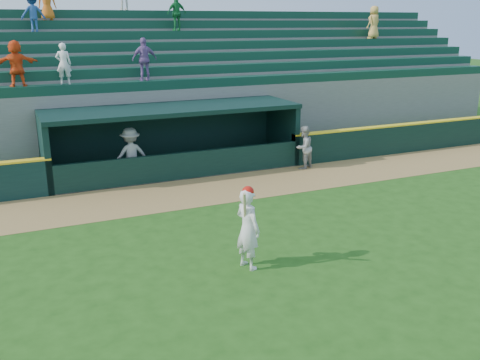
{
  "coord_description": "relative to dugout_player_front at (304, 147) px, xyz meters",
  "views": [
    {
      "loc": [
        -5.74,
        -11.25,
        5.5
      ],
      "look_at": [
        0.0,
        1.6,
        1.3
      ],
      "focal_mm": 40.0,
      "sensor_mm": 36.0,
      "label": 1
    }
  ],
  "objects": [
    {
      "name": "ground",
      "position": [
        -4.67,
        -6.04,
        -0.83
      ],
      "size": [
        120.0,
        120.0,
        0.0
      ],
      "primitive_type": "plane",
      "color": "#1F4912",
      "rests_on": "ground"
    },
    {
      "name": "warning_track",
      "position": [
        -4.67,
        -1.14,
        -0.83
      ],
      "size": [
        40.0,
        3.0,
        0.01
      ],
      "primitive_type": "cube",
      "color": "olive",
      "rests_on": "ground"
    },
    {
      "name": "field_wall_right",
      "position": [
        7.58,
        0.51,
        -0.23
      ],
      "size": [
        15.5,
        0.3,
        1.2
      ],
      "primitive_type": "cube",
      "color": "black",
      "rests_on": "ground"
    },
    {
      "name": "wall_stripe_right",
      "position": [
        7.58,
        0.51,
        0.4
      ],
      "size": [
        15.5,
        0.32,
        0.06
      ],
      "primitive_type": "cube",
      "color": "yellow",
      "rests_on": "field_wall_right"
    },
    {
      "name": "dugout_player_front",
      "position": [
        0.0,
        0.0,
        0.0
      ],
      "size": [
        0.99,
        0.9,
        1.66
      ],
      "primitive_type": "imported",
      "rotation": [
        0.0,
        0.0,
        3.56
      ],
      "color": "#9D9D98",
      "rests_on": "ground"
    },
    {
      "name": "dugout_player_inside",
      "position": [
        -6.47,
        1.0,
        0.13
      ],
      "size": [
        1.29,
        0.8,
        1.93
      ],
      "primitive_type": "imported",
      "rotation": [
        0.0,
        0.0,
        3.21
      ],
      "color": "#9F9E9A",
      "rests_on": "ground"
    },
    {
      "name": "dugout",
      "position": [
        -4.67,
        1.97,
        0.53
      ],
      "size": [
        9.4,
        2.8,
        2.46
      ],
      "color": "#61615C",
      "rests_on": "ground"
    },
    {
      "name": "stands",
      "position": [
        -4.72,
        6.53,
        1.57
      ],
      "size": [
        34.5,
        6.25,
        7.58
      ],
      "color": "slate",
      "rests_on": "ground"
    },
    {
      "name": "batter_at_plate",
      "position": [
        -5.63,
        -7.01,
        0.16
      ],
      "size": [
        0.64,
        0.86,
        1.99
      ],
      "color": "silver",
      "rests_on": "ground"
    }
  ]
}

